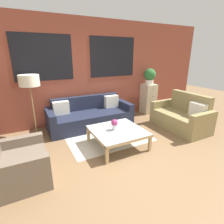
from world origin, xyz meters
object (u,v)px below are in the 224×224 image
(floor_lamp, at_px, (29,83))
(couch_dark, at_px, (90,116))
(settee_vintage, at_px, (182,117))
(potted_plant, at_px, (150,76))
(flower_vase, at_px, (114,124))
(drawer_cabinet, at_px, (148,99))
(coffee_table, at_px, (118,132))
(armchair_corner, at_px, (17,165))

(floor_lamp, bearing_deg, couch_dark, -2.20)
(settee_vintage, height_order, floor_lamp, floor_lamp)
(potted_plant, distance_m, flower_vase, 2.64)
(flower_vase, bearing_deg, drawer_cabinet, 35.68)
(coffee_table, relative_size, potted_plant, 2.08)
(coffee_table, relative_size, floor_lamp, 0.72)
(drawer_cabinet, bearing_deg, couch_dark, -174.54)
(couch_dark, xyz_separation_m, potted_plant, (2.13, 0.20, 0.95))
(coffee_table, bearing_deg, couch_dark, 95.24)
(armchair_corner, relative_size, flower_vase, 3.98)
(couch_dark, distance_m, settee_vintage, 2.43)
(settee_vintage, xyz_separation_m, flower_vase, (-2.01, -0.01, 0.19))
(armchair_corner, xyz_separation_m, potted_plant, (3.90, 1.77, 0.95))
(couch_dark, xyz_separation_m, flower_vase, (0.07, -1.28, 0.23))
(settee_vintage, bearing_deg, flower_vase, -179.61)
(settee_vintage, xyz_separation_m, armchair_corner, (-3.85, -0.30, -0.03))
(armchair_corner, distance_m, drawer_cabinet, 4.28)
(settee_vintage, height_order, armchair_corner, settee_vintage)
(armchair_corner, xyz_separation_m, coffee_table, (1.89, 0.25, 0.05))
(flower_vase, bearing_deg, settee_vintage, 0.39)
(flower_vase, bearing_deg, potted_plant, 35.68)
(floor_lamp, relative_size, drawer_cabinet, 1.52)
(couch_dark, distance_m, armchair_corner, 2.36)
(flower_vase, bearing_deg, couch_dark, 93.08)
(couch_dark, relative_size, armchair_corner, 2.45)
(flower_vase, bearing_deg, armchair_corner, -171.14)
(couch_dark, relative_size, settee_vintage, 1.54)
(couch_dark, relative_size, potted_plant, 4.46)
(drawer_cabinet, bearing_deg, settee_vintage, -91.90)
(coffee_table, height_order, potted_plant, potted_plant)
(armchair_corner, bearing_deg, flower_vase, 8.86)
(armchair_corner, bearing_deg, coffee_table, 7.42)
(potted_plant, bearing_deg, floor_lamp, -177.53)
(floor_lamp, height_order, flower_vase, floor_lamp)
(settee_vintage, xyz_separation_m, floor_lamp, (-3.45, 1.31, 0.96))
(floor_lamp, height_order, drawer_cabinet, floor_lamp)
(couch_dark, relative_size, flower_vase, 9.76)
(drawer_cabinet, bearing_deg, coffee_table, -142.89)
(couch_dark, bearing_deg, floor_lamp, 177.80)
(drawer_cabinet, bearing_deg, armchair_corner, -155.63)
(flower_vase, bearing_deg, floor_lamp, 137.35)
(drawer_cabinet, relative_size, potted_plant, 1.91)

